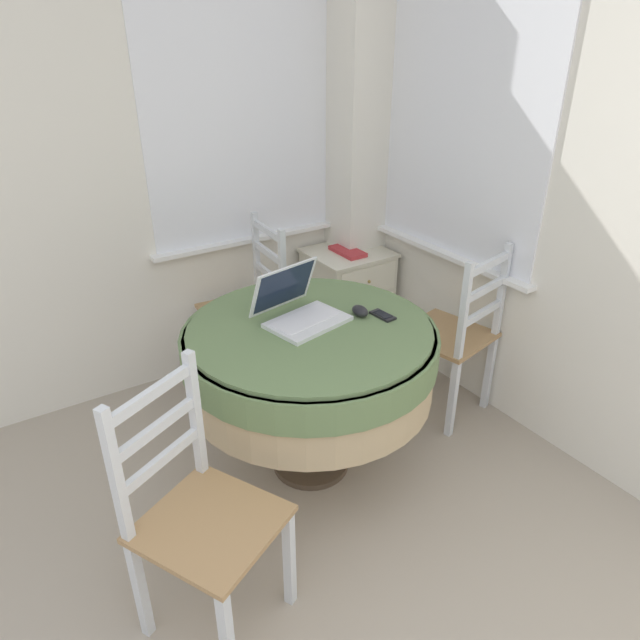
{
  "coord_description": "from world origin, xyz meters",
  "views": [
    {
      "loc": [
        -0.25,
        -0.04,
        1.88
      ],
      "look_at": [
        1.03,
        1.92,
        0.68
      ],
      "focal_mm": 32.0,
      "sensor_mm": 36.0,
      "label": 1
    }
  ],
  "objects_px": {
    "dining_chair_camera_near": "(199,517)",
    "book_on_cabinet": "(348,251)",
    "computer_mouse": "(360,311)",
    "cell_phone": "(383,315)",
    "corner_cabinet": "(347,299)",
    "laptop": "(299,309)",
    "dining_chair_near_back_window": "(249,308)",
    "dining_chair_near_right_window": "(454,336)",
    "round_dining_table": "(310,356)"
  },
  "relations": [
    {
      "from": "dining_chair_camera_near",
      "to": "book_on_cabinet",
      "type": "distance_m",
      "value": 2.03
    },
    {
      "from": "computer_mouse",
      "to": "cell_phone",
      "type": "bearing_deg",
      "value": -37.01
    },
    {
      "from": "cell_phone",
      "to": "corner_cabinet",
      "type": "bearing_deg",
      "value": 61.98
    },
    {
      "from": "dining_chair_camera_near",
      "to": "corner_cabinet",
      "type": "distance_m",
      "value": 2.05
    },
    {
      "from": "laptop",
      "to": "dining_chair_camera_near",
      "type": "height_order",
      "value": "laptop"
    },
    {
      "from": "laptop",
      "to": "corner_cabinet",
      "type": "distance_m",
      "value": 1.26
    },
    {
      "from": "computer_mouse",
      "to": "dining_chair_near_back_window",
      "type": "distance_m",
      "value": 0.94
    },
    {
      "from": "cell_phone",
      "to": "book_on_cabinet",
      "type": "relative_size",
      "value": 0.5
    },
    {
      "from": "laptop",
      "to": "dining_chair_near_back_window",
      "type": "relative_size",
      "value": 0.4
    },
    {
      "from": "dining_chair_near_right_window",
      "to": "corner_cabinet",
      "type": "height_order",
      "value": "dining_chair_near_right_window"
    },
    {
      "from": "laptop",
      "to": "dining_chair_near_back_window",
      "type": "bearing_deg",
      "value": 80.67
    },
    {
      "from": "dining_chair_near_right_window",
      "to": "corner_cabinet",
      "type": "relative_size",
      "value": 1.48
    },
    {
      "from": "computer_mouse",
      "to": "corner_cabinet",
      "type": "relative_size",
      "value": 0.14
    },
    {
      "from": "cell_phone",
      "to": "dining_chair_near_back_window",
      "type": "bearing_deg",
      "value": 101.71
    },
    {
      "from": "round_dining_table",
      "to": "dining_chair_near_back_window",
      "type": "xyz_separation_m",
      "value": [
        0.12,
        0.85,
        -0.15
      ]
    },
    {
      "from": "dining_chair_near_right_window",
      "to": "book_on_cabinet",
      "type": "xyz_separation_m",
      "value": [
        -0.05,
        0.89,
        0.2
      ]
    },
    {
      "from": "round_dining_table",
      "to": "corner_cabinet",
      "type": "relative_size",
      "value": 1.7
    },
    {
      "from": "dining_chair_camera_near",
      "to": "computer_mouse",
      "type": "bearing_deg",
      "value": 23.78
    },
    {
      "from": "dining_chair_near_back_window",
      "to": "corner_cabinet",
      "type": "bearing_deg",
      "value": 2.79
    },
    {
      "from": "round_dining_table",
      "to": "dining_chair_camera_near",
      "type": "xyz_separation_m",
      "value": [
        -0.71,
        -0.46,
        -0.15
      ]
    },
    {
      "from": "laptop",
      "to": "cell_phone",
      "type": "bearing_deg",
      "value": -28.23
    },
    {
      "from": "corner_cabinet",
      "to": "dining_chair_near_right_window",
      "type": "bearing_deg",
      "value": -88.39
    },
    {
      "from": "dining_chair_camera_near",
      "to": "corner_cabinet",
      "type": "height_order",
      "value": "dining_chair_camera_near"
    },
    {
      "from": "dining_chair_near_back_window",
      "to": "dining_chair_camera_near",
      "type": "distance_m",
      "value": 1.55
    },
    {
      "from": "corner_cabinet",
      "to": "dining_chair_near_back_window",
      "type": "bearing_deg",
      "value": -177.21
    },
    {
      "from": "round_dining_table",
      "to": "cell_phone",
      "type": "relative_size",
      "value": 8.91
    },
    {
      "from": "dining_chair_camera_near",
      "to": "round_dining_table",
      "type": "bearing_deg",
      "value": 32.5
    },
    {
      "from": "computer_mouse",
      "to": "dining_chair_near_right_window",
      "type": "height_order",
      "value": "dining_chair_near_right_window"
    },
    {
      "from": "dining_chair_near_back_window",
      "to": "corner_cabinet",
      "type": "xyz_separation_m",
      "value": [
        0.71,
        0.03,
        -0.14
      ]
    },
    {
      "from": "laptop",
      "to": "book_on_cabinet",
      "type": "height_order",
      "value": "laptop"
    },
    {
      "from": "round_dining_table",
      "to": "dining_chair_camera_near",
      "type": "bearing_deg",
      "value": -147.5
    },
    {
      "from": "computer_mouse",
      "to": "dining_chair_camera_near",
      "type": "relative_size",
      "value": 0.09
    },
    {
      "from": "dining_chair_near_back_window",
      "to": "book_on_cabinet",
      "type": "bearing_deg",
      "value": 1.34
    },
    {
      "from": "round_dining_table",
      "to": "laptop",
      "type": "bearing_deg",
      "value": 93.16
    },
    {
      "from": "round_dining_table",
      "to": "cell_phone",
      "type": "bearing_deg",
      "value": -16.71
    },
    {
      "from": "round_dining_table",
      "to": "corner_cabinet",
      "type": "distance_m",
      "value": 1.25
    },
    {
      "from": "cell_phone",
      "to": "dining_chair_camera_near",
      "type": "relative_size",
      "value": 0.13
    },
    {
      "from": "dining_chair_near_right_window",
      "to": "cell_phone",
      "type": "bearing_deg",
      "value": -172.77
    },
    {
      "from": "round_dining_table",
      "to": "dining_chair_camera_near",
      "type": "relative_size",
      "value": 1.15
    },
    {
      "from": "computer_mouse",
      "to": "cell_phone",
      "type": "distance_m",
      "value": 0.1
    },
    {
      "from": "book_on_cabinet",
      "to": "round_dining_table",
      "type": "bearing_deg",
      "value": -133.44
    },
    {
      "from": "dining_chair_near_right_window",
      "to": "dining_chair_camera_near",
      "type": "height_order",
      "value": "same"
    },
    {
      "from": "laptop",
      "to": "cell_phone",
      "type": "height_order",
      "value": "laptop"
    },
    {
      "from": "laptop",
      "to": "round_dining_table",
      "type": "bearing_deg",
      "value": -86.84
    },
    {
      "from": "cell_phone",
      "to": "dining_chair_near_back_window",
      "type": "height_order",
      "value": "dining_chair_near_back_window"
    },
    {
      "from": "round_dining_table",
      "to": "dining_chair_near_back_window",
      "type": "height_order",
      "value": "dining_chair_near_back_window"
    },
    {
      "from": "dining_chair_camera_near",
      "to": "book_on_cabinet",
      "type": "bearing_deg",
      "value": 40.71
    },
    {
      "from": "round_dining_table",
      "to": "corner_cabinet",
      "type": "xyz_separation_m",
      "value": [
        0.84,
        0.88,
        -0.29
      ]
    },
    {
      "from": "cell_phone",
      "to": "dining_chair_near_right_window",
      "type": "xyz_separation_m",
      "value": [
        0.54,
        0.07,
        -0.3
      ]
    },
    {
      "from": "book_on_cabinet",
      "to": "cell_phone",
      "type": "bearing_deg",
      "value": -117.55
    }
  ]
}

